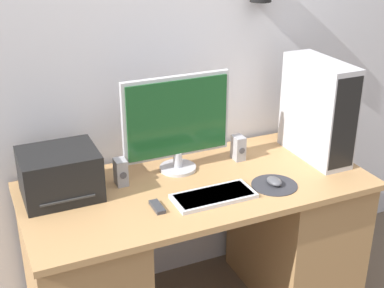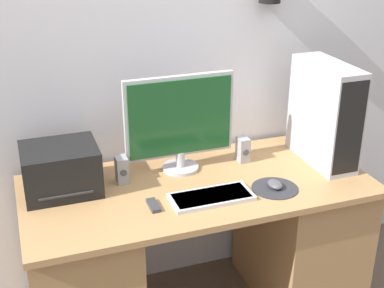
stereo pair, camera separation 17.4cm
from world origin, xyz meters
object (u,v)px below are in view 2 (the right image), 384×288
(keyboard, at_px, (211,197))
(computer_tower, at_px, (325,114))
(mouse, at_px, (275,184))
(printer, at_px, (61,169))
(speaker_right, at_px, (243,149))
(monitor, at_px, (180,120))
(remote_control, at_px, (153,205))
(speaker_left, at_px, (122,170))

(keyboard, distance_m, computer_tower, 0.73)
(mouse, bearing_deg, computer_tower, 28.17)
(keyboard, distance_m, printer, 0.68)
(printer, xyz_separation_m, speaker_right, (0.89, 0.01, -0.04))
(mouse, distance_m, speaker_right, 0.32)
(monitor, height_order, computer_tower, computer_tower)
(printer, height_order, remote_control, printer)
(monitor, height_order, keyboard, monitor)
(printer, bearing_deg, keyboard, -26.15)
(keyboard, xyz_separation_m, mouse, (0.31, -0.01, 0.01))
(keyboard, bearing_deg, monitor, 96.29)
(speaker_right, bearing_deg, computer_tower, -18.13)
(computer_tower, relative_size, printer, 1.51)
(printer, relative_size, speaker_left, 2.67)
(keyboard, bearing_deg, speaker_right, 46.78)
(monitor, bearing_deg, speaker_right, -3.54)
(printer, bearing_deg, computer_tower, -5.09)
(monitor, distance_m, printer, 0.59)
(monitor, bearing_deg, computer_tower, -11.54)
(speaker_left, bearing_deg, speaker_right, 1.55)
(monitor, height_order, speaker_left, monitor)
(mouse, xyz_separation_m, speaker_left, (-0.64, 0.30, 0.04))
(printer, xyz_separation_m, remote_control, (0.35, -0.28, -0.10))
(monitor, bearing_deg, speaker_left, -172.91)
(keyboard, xyz_separation_m, printer, (-0.61, 0.30, 0.10))
(speaker_left, bearing_deg, printer, 178.50)
(mouse, relative_size, printer, 0.27)
(computer_tower, bearing_deg, mouse, -151.83)
(mouse, height_order, speaker_left, speaker_left)
(mouse, height_order, speaker_right, speaker_right)
(computer_tower, xyz_separation_m, speaker_right, (-0.37, 0.12, -0.19))
(computer_tower, xyz_separation_m, printer, (-1.27, 0.11, -0.15))
(remote_control, bearing_deg, mouse, -2.38)
(keyboard, distance_m, mouse, 0.31)
(monitor, xyz_separation_m, speaker_left, (-0.30, -0.04, -0.19))
(speaker_left, bearing_deg, keyboard, -41.08)
(mouse, distance_m, speaker_left, 0.71)
(monitor, bearing_deg, printer, -177.01)
(speaker_right, bearing_deg, keyboard, -133.22)
(printer, bearing_deg, speaker_right, 0.62)
(monitor, xyz_separation_m, printer, (-0.57, -0.03, -0.15))
(speaker_right, xyz_separation_m, remote_control, (-0.55, -0.29, -0.05))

